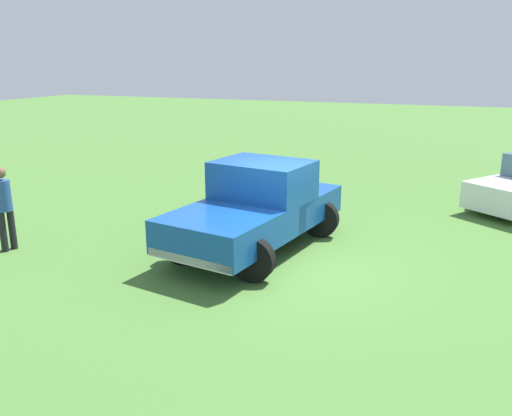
{
  "coord_description": "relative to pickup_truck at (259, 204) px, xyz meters",
  "views": [
    {
      "loc": [
        2.88,
        -9.19,
        3.85
      ],
      "look_at": [
        -0.99,
        0.5,
        0.9
      ],
      "focal_mm": 36.9,
      "sensor_mm": 36.0,
      "label": 1
    }
  ],
  "objects": [
    {
      "name": "ground_plane",
      "position": [
        0.98,
        -0.62,
        -0.96
      ],
      "size": [
        80.0,
        80.0,
        0.0
      ],
      "primitive_type": "plane",
      "color": "#477533"
    },
    {
      "name": "pickup_truck",
      "position": [
        0.0,
        0.0,
        0.0
      ],
      "size": [
        2.88,
        4.79,
        1.84
      ],
      "rotation": [
        0.0,
        0.0,
        4.55
      ],
      "color": "black",
      "rests_on": "ground_plane"
    },
    {
      "name": "person_bystander",
      "position": [
        -4.8,
        -2.08,
        0.05
      ],
      "size": [
        0.39,
        0.39,
        1.77
      ],
      "rotation": [
        0.0,
        0.0,
        6.05
      ],
      "color": "black",
      "rests_on": "ground_plane"
    }
  ]
}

